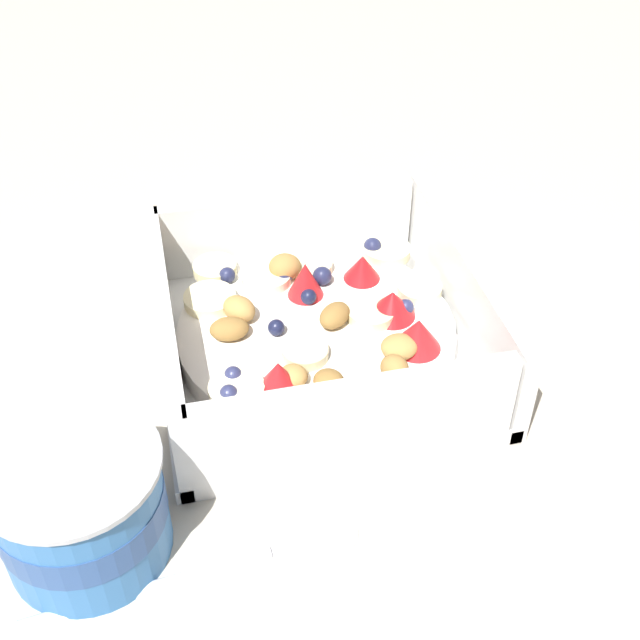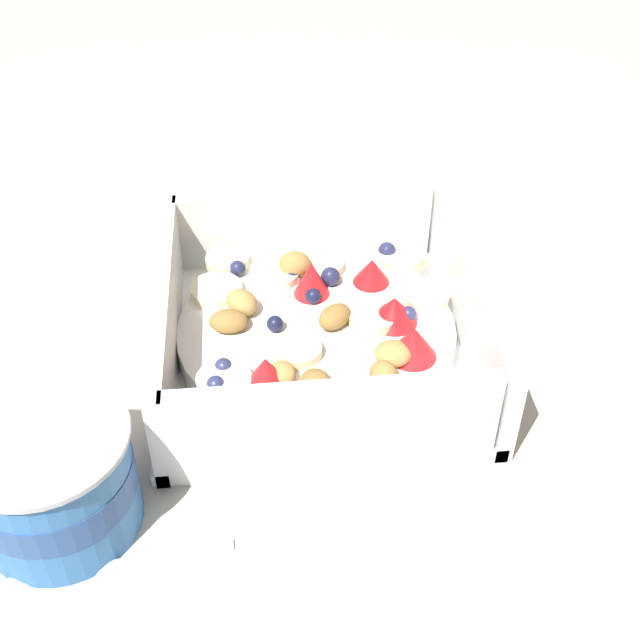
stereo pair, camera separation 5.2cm
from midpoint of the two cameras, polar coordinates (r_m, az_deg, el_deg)
name	(u,v)px [view 2 (the right image)]	position (r m, az deg, el deg)	size (l,w,h in m)	color
ground_plane	(315,347)	(0.54, 2.39, -2.02)	(2.40, 2.40, 0.00)	beige
fruit_bowl	(321,330)	(0.52, 2.88, -0.80)	(0.20, 0.20, 0.07)	white
spoon	(228,541)	(0.43, -2.94, -15.33)	(0.04, 0.17, 0.01)	silver
yogurt_cup	(52,479)	(0.44, -14.92, -10.83)	(0.09, 0.09, 0.07)	#3370B7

